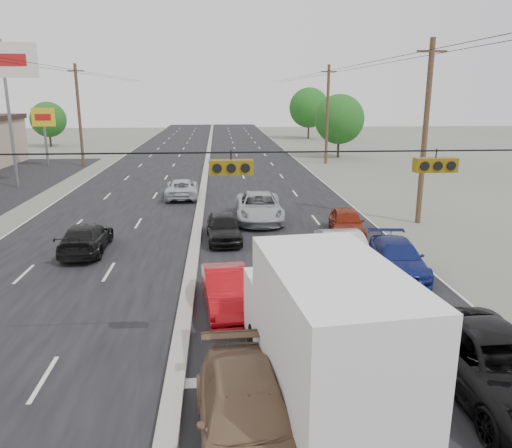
% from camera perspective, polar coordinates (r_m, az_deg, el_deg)
% --- Properties ---
extents(ground, '(200.00, 200.00, 0.00)m').
position_cam_1_polar(ground, '(13.85, -9.05, -16.58)').
color(ground, '#606356').
rests_on(ground, ground).
extents(road_surface, '(20.00, 160.00, 0.02)m').
position_cam_1_polar(road_surface, '(42.43, -5.91, 4.90)').
color(road_surface, black).
rests_on(road_surface, ground).
extents(center_median, '(0.50, 160.00, 0.20)m').
position_cam_1_polar(center_median, '(42.41, -5.92, 5.03)').
color(center_median, gray).
rests_on(center_median, ground).
extents(utility_pole_left_c, '(1.60, 0.30, 10.00)m').
position_cam_1_polar(utility_pole_left_c, '(53.62, -19.55, 11.67)').
color(utility_pole_left_c, '#422D1E').
rests_on(utility_pole_left_c, ground).
extents(utility_pole_right_b, '(1.60, 0.30, 10.00)m').
position_cam_1_polar(utility_pole_right_b, '(29.16, 18.77, 9.91)').
color(utility_pole_right_b, '#422D1E').
rests_on(utility_pole_right_b, ground).
extents(utility_pole_right_c, '(1.60, 0.30, 10.00)m').
position_cam_1_polar(utility_pole_right_c, '(53.06, 8.15, 12.33)').
color(utility_pole_right_c, '#422D1E').
rests_on(utility_pole_right_c, ground).
extents(traffic_signals, '(25.00, 0.30, 0.54)m').
position_cam_1_polar(traffic_signals, '(11.92, -3.35, 6.70)').
color(traffic_signals, black).
rests_on(traffic_signals, ground).
extents(pole_sign_billboard, '(5.00, 0.25, 11.00)m').
position_cam_1_polar(pole_sign_billboard, '(42.82, -26.88, 15.47)').
color(pole_sign_billboard, slate).
rests_on(pole_sign_billboard, ground).
extents(pole_sign_far, '(2.20, 0.25, 6.00)m').
position_cam_1_polar(pole_sign_far, '(54.65, -23.09, 10.66)').
color(pole_sign_far, slate).
rests_on(pole_sign_far, ground).
extents(tree_left_far, '(4.80, 4.80, 6.12)m').
position_cam_1_polar(tree_left_far, '(75.54, -22.65, 10.97)').
color(tree_left_far, '#382619').
rests_on(tree_left_far, ground).
extents(tree_right_mid, '(5.60, 5.60, 7.14)m').
position_cam_1_polar(tree_right_mid, '(58.52, 9.51, 11.72)').
color(tree_right_mid, '#382619').
rests_on(tree_right_mid, ground).
extents(tree_right_far, '(6.40, 6.40, 8.16)m').
position_cam_1_polar(tree_right_far, '(83.16, 6.08, 13.08)').
color(tree_right_far, '#382619').
rests_on(tree_right_far, ground).
extents(box_truck, '(3.28, 7.41, 3.65)m').
position_cam_1_polar(box_truck, '(11.78, 7.65, -12.05)').
color(box_truck, black).
rests_on(box_truck, ground).
extents(tan_sedan, '(2.34, 5.19, 1.48)m').
position_cam_1_polar(tan_sedan, '(10.91, -1.00, -21.25)').
color(tan_sedan, brown).
rests_on(tan_sedan, ground).
extents(red_sedan, '(1.87, 4.31, 1.38)m').
position_cam_1_polar(red_sedan, '(17.04, -3.37, -7.61)').
color(red_sedan, '#A40A0F').
rests_on(red_sedan, ground).
extents(black_suv, '(2.93, 5.89, 1.60)m').
position_cam_1_polar(black_suv, '(13.72, 26.03, -14.48)').
color(black_suv, black).
rests_on(black_suv, ground).
extents(queue_car_a, '(1.86, 4.16, 1.39)m').
position_cam_1_polar(queue_car_a, '(24.83, -3.72, -0.41)').
color(queue_car_a, black).
rests_on(queue_car_a, ground).
extents(queue_car_b, '(1.72, 4.74, 1.55)m').
position_cam_1_polar(queue_car_b, '(20.89, 10.04, -3.30)').
color(queue_car_b, '#BDBDBF').
rests_on(queue_car_b, ground).
extents(queue_car_c, '(2.76, 5.74, 1.58)m').
position_cam_1_polar(queue_car_c, '(28.76, 0.36, 1.91)').
color(queue_car_c, '#A6A8AD').
rests_on(queue_car_c, ground).
extents(queue_car_d, '(2.32, 4.77, 1.34)m').
position_cam_1_polar(queue_car_d, '(21.11, 15.84, -3.77)').
color(queue_car_d, navy).
rests_on(queue_car_d, ground).
extents(queue_car_e, '(2.13, 4.24, 1.39)m').
position_cam_1_polar(queue_car_e, '(26.19, 10.32, 0.17)').
color(queue_car_e, maroon).
rests_on(queue_car_e, ground).
extents(oncoming_near, '(2.02, 4.68, 1.34)m').
position_cam_1_polar(oncoming_near, '(24.37, -18.84, -1.54)').
color(oncoming_near, black).
rests_on(oncoming_near, ground).
extents(oncoming_far, '(2.41, 4.88, 1.33)m').
position_cam_1_polar(oncoming_far, '(35.58, -8.47, 4.02)').
color(oncoming_far, '#B8BAC0').
rests_on(oncoming_far, ground).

